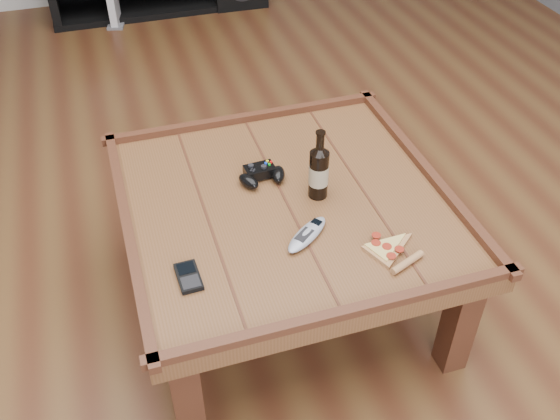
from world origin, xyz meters
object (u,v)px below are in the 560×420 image
object	(u,v)px
beer_bottle	(319,171)
game_console	(114,9)
remote_control	(307,234)
coffee_table	(286,215)
smartphone	(189,277)
pizza_slice	(390,250)
game_controller	(262,175)

from	to	relation	value
beer_bottle	game_console	size ratio (longest dim) A/B	1.05
remote_control	coffee_table	bearing A→B (deg)	143.85
beer_bottle	smartphone	world-z (taller)	beer_bottle
coffee_table	remote_control	bearing A→B (deg)	-88.03
pizza_slice	coffee_table	bearing A→B (deg)	102.35
game_controller	pizza_slice	size ratio (longest dim) A/B	0.72
smartphone	game_console	distance (m)	2.80
game_controller	smartphone	xyz separation A→B (m)	(-0.31, -0.36, -0.01)
remote_control	game_console	distance (m)	2.76
coffee_table	beer_bottle	world-z (taller)	beer_bottle
coffee_table	beer_bottle	distance (m)	0.19
beer_bottle	game_controller	distance (m)	0.21
remote_control	beer_bottle	bearing A→B (deg)	112.93
coffee_table	beer_bottle	xyz separation A→B (m)	(0.10, -0.00, 0.15)
beer_bottle	remote_control	size ratio (longest dim) A/B	1.32
coffee_table	remote_control	world-z (taller)	remote_control
pizza_slice	smartphone	size ratio (longest dim) A/B	2.10
game_controller	coffee_table	bearing A→B (deg)	-75.36
game_controller	smartphone	bearing A→B (deg)	-134.99
smartphone	remote_control	distance (m)	0.36
beer_bottle	remote_control	distance (m)	0.22
game_controller	game_console	xyz separation A→B (m)	(-0.27, 2.42, -0.37)
beer_bottle	pizza_slice	world-z (taller)	beer_bottle
game_console	pizza_slice	bearing A→B (deg)	-65.28
smartphone	game_controller	bearing A→B (deg)	47.02
pizza_slice	remote_control	world-z (taller)	remote_control
game_controller	smartphone	world-z (taller)	game_controller
pizza_slice	game_console	bearing A→B (deg)	78.71
remote_control	smartphone	bearing A→B (deg)	-119.22
pizza_slice	remote_control	bearing A→B (deg)	126.06
coffee_table	beer_bottle	bearing A→B (deg)	-2.15
pizza_slice	smartphone	xyz separation A→B (m)	(-0.56, 0.07, 0.00)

